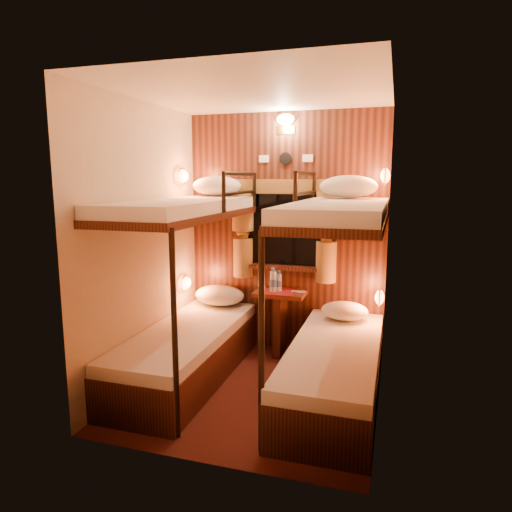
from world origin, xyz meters
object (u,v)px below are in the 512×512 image
(bottle_left, at_px, (273,282))
(bottle_right, at_px, (279,282))
(bunk_left, at_px, (187,317))
(bunk_right, at_px, (335,331))
(table, at_px, (280,314))

(bottle_left, height_order, bottle_right, bottle_left)
(bunk_left, distance_m, bottle_right, 1.02)
(bunk_left, height_order, bottle_right, bunk_left)
(bunk_right, bearing_deg, bottle_left, 134.03)
(bunk_left, xyz_separation_m, bottle_right, (0.63, 0.78, 0.18))
(table, height_order, bottle_left, bottle_left)
(bunk_right, bearing_deg, bunk_left, 180.00)
(bottle_left, distance_m, bottle_right, 0.07)
(bunk_right, distance_m, bottle_right, 1.04)
(bunk_right, relative_size, table, 2.90)
(bunk_right, bearing_deg, bottle_right, 130.40)
(table, relative_size, bottle_right, 3.13)
(bunk_left, relative_size, table, 2.90)
(bunk_right, height_order, bottle_right, bunk_right)
(bunk_left, bearing_deg, table, 50.33)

